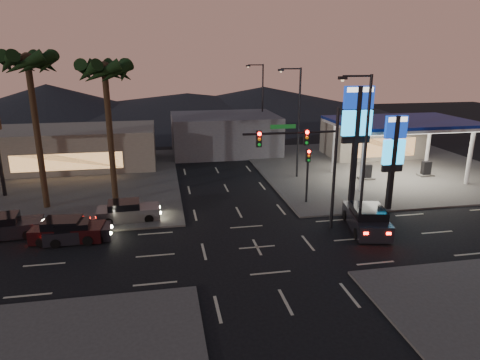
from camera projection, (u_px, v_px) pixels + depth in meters
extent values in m
plane|color=black|center=(257.00, 247.00, 25.62)|extent=(140.00, 140.00, 0.00)
cube|color=#47443F|center=(375.00, 167.00, 43.52)|extent=(24.00, 24.00, 0.12)
cube|color=#47443F|center=(41.00, 184.00, 37.85)|extent=(24.00, 24.00, 0.12)
cylinder|color=silver|center=(363.00, 163.00, 35.35)|extent=(0.36, 0.36, 5.00)
cylinder|color=silver|center=(470.00, 157.00, 37.12)|extent=(0.36, 0.36, 5.00)
cylinder|color=silver|center=(334.00, 148.00, 41.00)|extent=(0.36, 0.36, 5.00)
cylinder|color=silver|center=(428.00, 144.00, 42.78)|extent=(0.36, 0.36, 5.00)
cube|color=silver|center=(402.00, 123.00, 38.30)|extent=(12.00, 8.00, 0.50)
cube|color=white|center=(402.00, 126.00, 38.38)|extent=(11.60, 7.60, 0.06)
cube|color=navy|center=(402.00, 121.00, 38.25)|extent=(12.20, 8.20, 0.25)
cube|color=black|center=(367.00, 172.00, 39.01)|extent=(0.80, 0.50, 1.40)
cube|color=black|center=(426.00, 169.00, 40.07)|extent=(0.80, 0.50, 1.40)
cube|color=#726B5B|center=(372.00, 139.00, 48.04)|extent=(10.00, 6.00, 4.00)
cube|color=black|center=(355.00, 149.00, 31.04)|extent=(0.35, 0.35, 9.00)
cube|color=navy|center=(359.00, 97.00, 29.99)|extent=(2.20, 0.30, 1.60)
cube|color=white|center=(360.00, 89.00, 29.84)|extent=(1.98, 0.32, 0.35)
cube|color=#1AAEFF|center=(357.00, 123.00, 30.50)|extent=(2.20, 0.30, 1.80)
cube|color=black|center=(356.00, 140.00, 30.84)|extent=(2.09, 0.28, 0.50)
cube|color=black|center=(392.00, 164.00, 30.82)|extent=(0.35, 0.35, 7.00)
cube|color=navy|center=(396.00, 127.00, 30.06)|extent=(1.60, 0.30, 1.60)
cube|color=white|center=(397.00, 119.00, 29.90)|extent=(1.44, 0.32, 0.35)
cube|color=#1AAEFF|center=(394.00, 152.00, 30.57)|extent=(1.60, 0.30, 1.80)
cube|color=black|center=(392.00, 168.00, 30.91)|extent=(1.52, 0.28, 0.50)
cylinder|color=black|center=(334.00, 170.00, 27.35)|extent=(0.20, 0.20, 8.00)
cylinder|color=black|center=(291.00, 133.00, 26.11)|extent=(6.00, 0.14, 0.14)
cube|color=#0C3F14|center=(283.00, 127.00, 25.91)|extent=(1.60, 0.05, 0.25)
cube|color=black|center=(306.00, 137.00, 26.37)|extent=(0.32, 0.25, 1.00)
sphere|color=#FF0C07|center=(307.00, 132.00, 26.14)|extent=(0.22, 0.22, 0.22)
sphere|color=orange|center=(307.00, 138.00, 26.23)|extent=(0.20, 0.20, 0.20)
sphere|color=#0CB226|center=(307.00, 143.00, 26.33)|extent=(0.20, 0.20, 0.20)
cube|color=black|center=(259.00, 139.00, 25.84)|extent=(0.32, 0.25, 1.00)
sphere|color=#FF0C07|center=(260.00, 134.00, 25.61)|extent=(0.22, 0.22, 0.22)
sphere|color=orange|center=(259.00, 139.00, 25.70)|extent=(0.20, 0.20, 0.20)
sphere|color=#0CB226|center=(259.00, 145.00, 25.79)|extent=(0.20, 0.20, 0.20)
cylinder|color=black|center=(307.00, 178.00, 32.63)|extent=(0.16, 0.16, 4.00)
cube|color=black|center=(308.00, 155.00, 32.12)|extent=(0.32, 0.25, 1.00)
sphere|color=#FF0C07|center=(309.00, 152.00, 31.89)|extent=(0.22, 0.22, 0.22)
sphere|color=orange|center=(309.00, 156.00, 31.98)|extent=(0.20, 0.20, 0.20)
sphere|color=#0CB226|center=(309.00, 160.00, 32.07)|extent=(0.20, 0.20, 0.20)
cylinder|color=black|center=(365.00, 157.00, 26.39)|extent=(0.18, 0.18, 10.00)
cylinder|color=black|center=(357.00, 76.00, 24.84)|extent=(1.80, 0.12, 0.12)
cube|color=black|center=(343.00, 78.00, 24.71)|extent=(0.50, 0.25, 0.18)
sphere|color=#FFCC8C|center=(343.00, 80.00, 24.75)|extent=(0.20, 0.20, 0.20)
cylinder|color=black|center=(299.00, 125.00, 38.64)|extent=(0.18, 0.18, 10.00)
cylinder|color=black|center=(291.00, 69.00, 37.10)|extent=(1.80, 0.12, 0.12)
cube|color=black|center=(281.00, 70.00, 36.97)|extent=(0.50, 0.25, 0.18)
sphere|color=#FFCC8C|center=(281.00, 71.00, 37.00)|extent=(0.20, 0.20, 0.20)
cylinder|color=black|center=(262.00, 107.00, 51.84)|extent=(0.18, 0.18, 10.00)
cylinder|color=black|center=(256.00, 65.00, 50.29)|extent=(1.80, 0.12, 0.12)
cube|color=black|center=(248.00, 66.00, 50.16)|extent=(0.50, 0.25, 0.18)
sphere|color=#FFCC8C|center=(248.00, 67.00, 50.20)|extent=(0.20, 0.20, 0.20)
cylinder|color=black|center=(110.00, 139.00, 31.54)|extent=(0.44, 0.44, 10.20)
sphere|color=black|center=(104.00, 68.00, 30.10)|extent=(0.90, 0.90, 0.90)
cone|color=black|center=(124.00, 72.00, 30.41)|extent=(0.90, 2.74, 1.91)
cone|color=black|center=(119.00, 72.00, 31.21)|extent=(2.57, 2.57, 1.91)
cone|color=black|center=(107.00, 71.00, 31.41)|extent=(2.74, 0.90, 1.91)
cone|color=black|center=(93.00, 72.00, 30.88)|extent=(2.57, 2.57, 1.91)
cone|color=black|center=(85.00, 72.00, 29.95)|extent=(0.90, 2.74, 1.91)
cone|color=black|center=(89.00, 73.00, 29.15)|extent=(2.57, 2.57, 1.91)
cone|color=black|center=(102.00, 73.00, 28.96)|extent=(2.74, 0.90, 1.91)
cone|color=black|center=(117.00, 73.00, 29.48)|extent=(2.57, 2.57, 1.91)
cylinder|color=black|center=(38.00, 137.00, 30.57)|extent=(0.44, 0.44, 10.80)
sphere|color=black|center=(27.00, 59.00, 29.04)|extent=(0.90, 0.90, 0.90)
cone|color=black|center=(48.00, 64.00, 29.36)|extent=(0.90, 2.74, 1.91)
cone|color=black|center=(45.00, 63.00, 30.15)|extent=(2.57, 2.57, 1.91)
cone|color=black|center=(33.00, 63.00, 30.35)|extent=(2.74, 0.90, 1.91)
cone|color=black|center=(17.00, 63.00, 29.83)|extent=(2.57, 2.57, 1.91)
cone|color=black|center=(7.00, 64.00, 28.89)|extent=(0.90, 2.74, 1.91)
cone|color=black|center=(9.00, 64.00, 28.10)|extent=(2.57, 2.57, 1.91)
cone|color=black|center=(22.00, 64.00, 27.90)|extent=(2.74, 0.90, 1.91)
cone|color=black|center=(39.00, 64.00, 28.42)|extent=(2.57, 2.57, 1.91)
cylinder|color=black|center=(0.00, 161.00, 33.84)|extent=(0.30, 0.30, 6.00)
cube|color=#726B5B|center=(74.00, 148.00, 43.31)|extent=(16.00, 8.00, 4.00)
cube|color=#4C4C51|center=(224.00, 134.00, 49.86)|extent=(12.00, 9.00, 4.40)
cone|color=black|center=(48.00, 101.00, 76.90)|extent=(40.00, 40.00, 6.00)
cone|color=black|center=(264.00, 100.00, 84.13)|extent=(50.00, 50.00, 5.00)
cone|color=black|center=(187.00, 104.00, 81.61)|extent=(60.00, 60.00, 4.00)
cube|color=black|center=(78.00, 234.00, 26.37)|extent=(3.95, 1.80, 0.79)
cube|color=black|center=(73.00, 226.00, 26.17)|extent=(2.00, 1.58, 0.57)
cylinder|color=black|center=(100.00, 230.00, 27.40)|extent=(0.57, 0.24, 0.56)
cylinder|color=black|center=(99.00, 240.00, 26.00)|extent=(0.57, 0.24, 0.56)
cylinder|color=black|center=(60.00, 234.00, 26.86)|extent=(0.57, 0.24, 0.56)
cylinder|color=black|center=(55.00, 243.00, 25.46)|extent=(0.57, 0.24, 0.56)
sphere|color=#FFF2BF|center=(111.00, 227.00, 27.27)|extent=(0.19, 0.19, 0.19)
sphere|color=#FFF2BF|center=(110.00, 233.00, 26.29)|extent=(0.19, 0.19, 0.19)
cube|color=#FF140A|center=(46.00, 231.00, 26.41)|extent=(0.08, 0.22, 0.12)
cube|color=#FF140A|center=(43.00, 238.00, 25.42)|extent=(0.08, 0.22, 0.12)
cube|color=black|center=(68.00, 232.00, 26.41)|extent=(4.42, 2.19, 0.87)
cube|color=black|center=(62.00, 224.00, 26.22)|extent=(2.28, 1.84, 0.63)
cylinder|color=black|center=(94.00, 230.00, 27.38)|extent=(0.64, 0.29, 0.62)
cylinder|color=black|center=(88.00, 240.00, 25.81)|extent=(0.64, 0.29, 0.62)
cylinder|color=black|center=(51.00, 231.00, 27.14)|extent=(0.64, 0.29, 0.62)
cylinder|color=black|center=(41.00, 242.00, 25.57)|extent=(0.64, 0.29, 0.62)
sphere|color=#FFF2BF|center=(106.00, 227.00, 27.13)|extent=(0.21, 0.21, 0.21)
sphere|color=#FFF2BF|center=(102.00, 234.00, 26.02)|extent=(0.21, 0.21, 0.21)
cube|color=#FF140A|center=(36.00, 228.00, 26.74)|extent=(0.10, 0.25, 0.14)
cube|color=#FF140A|center=(29.00, 235.00, 25.63)|extent=(0.10, 0.25, 0.14)
cube|color=#5A5A5D|center=(129.00, 213.00, 29.62)|extent=(4.28, 1.97, 0.86)
cube|color=black|center=(124.00, 206.00, 29.39)|extent=(2.18, 1.72, 0.62)
cylinder|color=black|center=(148.00, 211.00, 30.74)|extent=(0.62, 0.26, 0.61)
cylinder|color=black|center=(149.00, 219.00, 29.22)|extent=(0.62, 0.26, 0.61)
cylinder|color=black|center=(110.00, 214.00, 30.14)|extent=(0.62, 0.26, 0.61)
cylinder|color=black|center=(108.00, 222.00, 28.63)|extent=(0.62, 0.26, 0.61)
sphere|color=#FFF2BF|center=(159.00, 207.00, 30.60)|extent=(0.21, 0.21, 0.21)
sphere|color=#FFF2BF|center=(160.00, 213.00, 29.54)|extent=(0.21, 0.21, 0.21)
cube|color=#FF140A|center=(98.00, 211.00, 29.64)|extent=(0.09, 0.24, 0.13)
cube|color=#FF140A|center=(96.00, 217.00, 28.58)|extent=(0.09, 0.24, 0.13)
cube|color=black|center=(6.00, 229.00, 26.92)|extent=(4.53, 2.27, 0.89)
cylinder|color=black|center=(32.00, 225.00, 28.14)|extent=(0.66, 0.30, 0.63)
cylinder|color=black|center=(28.00, 235.00, 26.59)|extent=(0.66, 0.30, 0.63)
sphere|color=#FFF2BF|center=(44.00, 221.00, 28.05)|extent=(0.22, 0.22, 0.22)
sphere|color=#FFF2BF|center=(42.00, 228.00, 26.96)|extent=(0.22, 0.22, 0.22)
cylinder|color=black|center=(7.00, 227.00, 27.83)|extent=(0.63, 0.25, 0.63)
sphere|color=#FFF2BF|center=(18.00, 223.00, 27.64)|extent=(0.22, 0.22, 0.22)
sphere|color=#FFF2BF|center=(11.00, 230.00, 26.52)|extent=(0.22, 0.22, 0.22)
cube|color=black|center=(366.00, 221.00, 28.07)|extent=(3.05, 5.28, 1.01)
cube|color=black|center=(368.00, 213.00, 27.56)|extent=(2.38, 2.82, 0.73)
cylinder|color=black|center=(346.00, 215.00, 29.68)|extent=(0.41, 0.76, 0.72)
cylinder|color=black|center=(374.00, 216.00, 29.64)|extent=(0.41, 0.76, 0.72)
cylinder|color=black|center=(357.00, 234.00, 26.65)|extent=(0.41, 0.76, 0.72)
cylinder|color=black|center=(388.00, 234.00, 26.62)|extent=(0.41, 0.76, 0.72)
cube|color=#FF140A|center=(366.00, 233.00, 25.66)|extent=(0.29, 0.15, 0.16)
cube|color=#FF140A|center=(389.00, 233.00, 25.63)|extent=(0.29, 0.15, 0.16)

